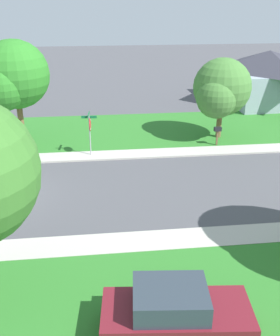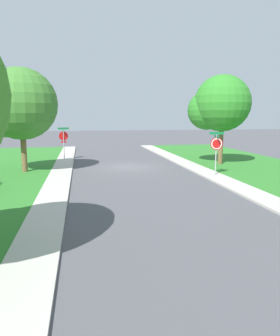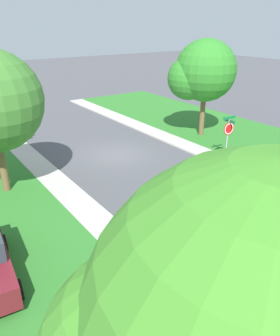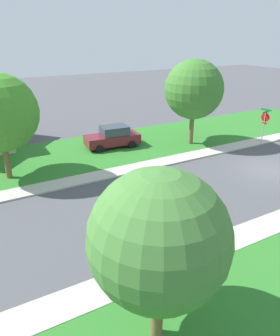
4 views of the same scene
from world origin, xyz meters
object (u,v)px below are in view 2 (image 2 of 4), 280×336
Objects in this scene: stop_sign_near_corner at (64,138)px; tree_sidewalk_far at (218,105)px; tree_across_left at (17,106)px; stop_sign_far_corner at (216,146)px.

stop_sign_near_corner is 12.96m from tree_sidewalk_far.
tree_sidewalk_far is at bearing -176.53° from tree_across_left.
stop_sign_near_corner and stop_sign_far_corner have the same top height.
tree_sidewalk_far is at bearing -114.30° from stop_sign_far_corner.
stop_sign_far_corner is at bearing 135.39° from stop_sign_near_corner.
stop_sign_near_corner is 13.53m from stop_sign_far_corner.
stop_sign_near_corner is at bearing -113.78° from tree_across_left.
tree_across_left is (2.54, 5.76, 2.47)m from stop_sign_near_corner.
tree_sidewalk_far is at bearing 157.29° from stop_sign_near_corner.
tree_across_left is at bearing -17.07° from stop_sign_far_corner.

